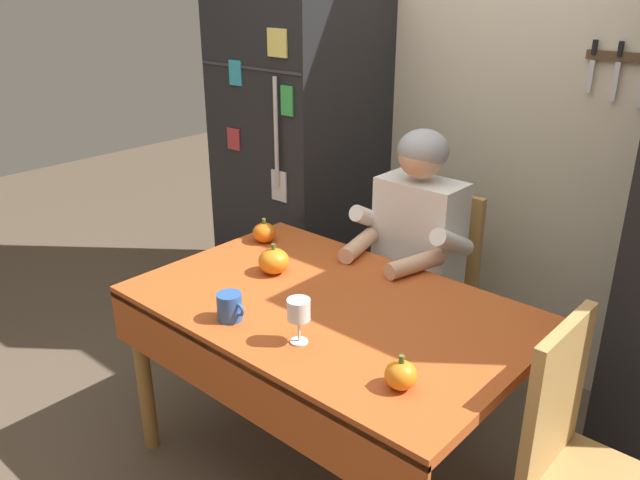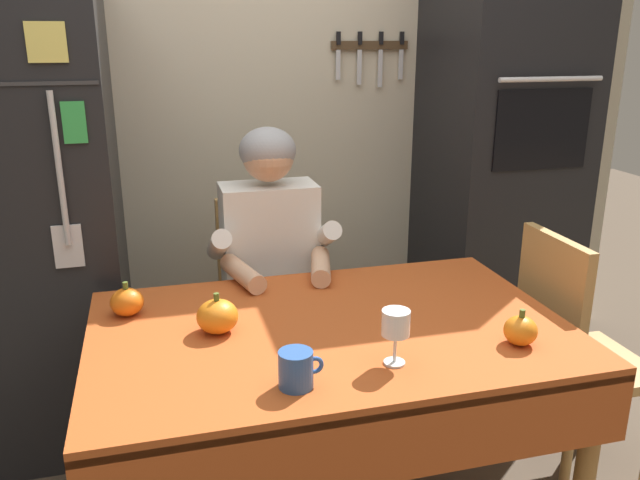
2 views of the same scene
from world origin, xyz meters
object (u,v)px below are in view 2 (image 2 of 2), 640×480
wine_glass (396,325)px  dining_table (332,354)px  pumpkin_medium (521,330)px  wall_oven (500,154)px  refrigerator (26,220)px  chair_behind_person (266,300)px  seated_person (273,264)px  pumpkin_large (217,316)px  coffee_mug (296,369)px  pumpkin_small (127,302)px  chair_right_side (571,348)px

wine_glass → dining_table: bearing=112.1°
pumpkin_medium → wall_oven: bearing=63.5°
refrigerator → pumpkin_medium: 1.81m
chair_behind_person → seated_person: (0.00, -0.19, 0.23)m
dining_table → seated_person: seated_person is taller
dining_table → pumpkin_medium: size_ratio=13.38×
chair_behind_person → pumpkin_medium: chair_behind_person is taller
wall_oven → pumpkin_large: bearing=-148.1°
coffee_mug → pumpkin_small: bearing=126.6°
pumpkin_small → pumpkin_medium: bearing=-24.7°
chair_right_side → pumpkin_small: chair_right_side is taller
pumpkin_small → coffee_mug: bearing=-53.4°
pumpkin_medium → pumpkin_small: 1.17m
seated_person → pumpkin_small: size_ratio=11.58×
wine_glass → pumpkin_small: (-0.68, 0.50, -0.07)m
chair_behind_person → seated_person: size_ratio=0.75×
chair_behind_person → chair_right_side: (0.96, -0.70, 0.00)m
refrigerator → chair_right_side: (1.85, -0.79, -0.39)m
pumpkin_large → pumpkin_small: 0.32m
pumpkin_large → chair_behind_person: bearing=69.9°
coffee_mug → chair_right_side: bearing=19.5°
wall_oven → seated_person: (-1.11, -0.32, -0.31)m
refrigerator → wine_glass: 1.54m
refrigerator → dining_table: (0.95, -0.88, -0.24)m
coffee_mug → wine_glass: size_ratio=0.75×
refrigerator → dining_table: refrigerator is taller
wall_oven → pumpkin_medium: bearing=-116.5°
dining_table → pumpkin_large: pumpkin_large is taller
refrigerator → coffee_mug: refrigerator is taller
refrigerator → chair_right_side: bearing=-23.1°
wall_oven → coffee_mug: 1.74m
pumpkin_small → chair_right_side: bearing=-6.4°
chair_behind_person → wine_glass: 1.10m
wall_oven → coffee_mug: bearing=-135.3°
chair_behind_person → pumpkin_medium: bearing=-62.3°
seated_person → pumpkin_medium: seated_person is taller
dining_table → chair_right_side: chair_right_side is taller
pumpkin_large → pumpkin_medium: 0.86m
pumpkin_medium → pumpkin_large: bearing=159.9°
chair_behind_person → coffee_mug: (-0.11, -1.08, 0.28)m
chair_right_side → wine_glass: chair_right_side is taller
wine_glass → wall_oven: bearing=50.8°
refrigerator → wine_glass: size_ratio=11.90×
coffee_mug → pumpkin_small: size_ratio=1.05×
dining_table → wine_glass: (0.10, -0.24, 0.19)m
wine_glass → pumpkin_small: 0.85m
wine_glass → pumpkin_medium: bearing=2.2°
dining_table → pumpkin_medium: bearing=-25.6°
refrigerator → seated_person: 0.95m
wall_oven → chair_behind_person: (-1.11, -0.13, -0.54)m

